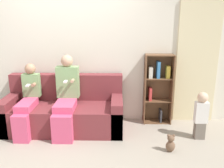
# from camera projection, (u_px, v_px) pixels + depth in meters

# --- Properties ---
(ground_plane) EXTENTS (14.00, 14.00, 0.00)m
(ground_plane) POSITION_uv_depth(u_px,v_px,m) (64.00, 142.00, 3.68)
(ground_plane) COLOR #9E9384
(back_wall) EXTENTS (10.00, 0.06, 2.55)m
(back_wall) POSITION_uv_depth(u_px,v_px,m) (71.00, 52.00, 4.26)
(back_wall) COLOR silver
(back_wall) RESTS_ON ground_plane
(curtain_panel) EXTENTS (0.73, 0.04, 2.17)m
(curtain_panel) POSITION_uv_depth(u_px,v_px,m) (197.00, 63.00, 4.21)
(curtain_panel) COLOR beige
(curtain_panel) RESTS_ON ground_plane
(couch) EXTENTS (2.00, 0.82, 0.90)m
(couch) POSITION_uv_depth(u_px,v_px,m) (65.00, 111.00, 4.09)
(couch) COLOR maroon
(couch) RESTS_ON ground_plane
(adult_seated) EXTENTS (0.37, 0.75, 1.28)m
(adult_seated) POSITION_uv_depth(u_px,v_px,m) (66.00, 95.00, 3.88)
(adult_seated) COLOR #DB4C75
(adult_seated) RESTS_ON ground_plane
(child_seated) EXTENTS (0.29, 0.76, 1.13)m
(child_seated) POSITION_uv_depth(u_px,v_px,m) (27.00, 100.00, 3.88)
(child_seated) COLOR #DB4C75
(child_seated) RESTS_ON ground_plane
(toddler_standing) EXTENTS (0.20, 0.16, 0.77)m
(toddler_standing) POSITION_uv_depth(u_px,v_px,m) (201.00, 114.00, 3.70)
(toddler_standing) COLOR #70665B
(toddler_standing) RESTS_ON ground_plane
(bookshelf) EXTENTS (0.49, 0.25, 1.26)m
(bookshelf) POSITION_uv_depth(u_px,v_px,m) (157.00, 87.00, 4.26)
(bookshelf) COLOR brown
(bookshelf) RESTS_ON ground_plane
(teddy_bear) EXTENTS (0.13, 0.11, 0.27)m
(teddy_bear) POSITION_uv_depth(u_px,v_px,m) (171.00, 144.00, 3.39)
(teddy_bear) COLOR brown
(teddy_bear) RESTS_ON ground_plane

